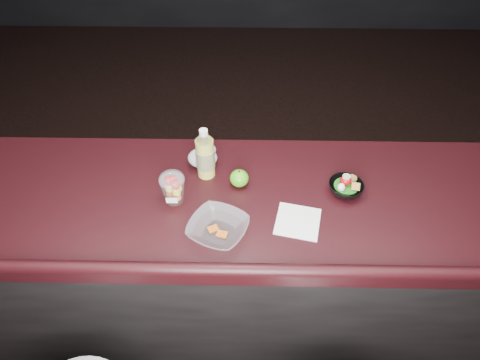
# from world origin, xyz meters

# --- Properties ---
(room_shell) EXTENTS (8.00, 8.00, 8.00)m
(room_shell) POSITION_xyz_m (0.00, 0.00, 1.83)
(room_shell) COLOR black
(room_shell) RESTS_ON ground
(counter) EXTENTS (4.06, 0.71, 1.02)m
(counter) POSITION_xyz_m (0.00, 0.30, 0.51)
(counter) COLOR black
(counter) RESTS_ON ground
(lemonade_bottle) EXTENTS (0.08, 0.08, 0.23)m
(lemonade_bottle) POSITION_xyz_m (-0.16, 0.43, 1.12)
(lemonade_bottle) COLOR gold
(lemonade_bottle) RESTS_ON counter
(fruit_cup) EXTENTS (0.10, 0.10, 0.14)m
(fruit_cup) POSITION_xyz_m (-0.28, 0.28, 1.09)
(fruit_cup) COLOR white
(fruit_cup) RESTS_ON counter
(green_apple) EXTENTS (0.08, 0.08, 0.08)m
(green_apple) POSITION_xyz_m (-0.02, 0.37, 1.06)
(green_apple) COLOR #2A8B10
(green_apple) RESTS_ON counter
(plastic_bag) EXTENTS (0.12, 0.10, 0.09)m
(plastic_bag) POSITION_xyz_m (-0.18, 0.49, 1.06)
(plastic_bag) COLOR silver
(plastic_bag) RESTS_ON counter
(snack_bowl) EXTENTS (0.14, 0.14, 0.08)m
(snack_bowl) POSITION_xyz_m (0.40, 0.34, 1.05)
(snack_bowl) COLOR black
(snack_bowl) RESTS_ON counter
(takeout_bowl) EXTENTS (0.28, 0.28, 0.05)m
(takeout_bowl) POSITION_xyz_m (-0.09, 0.12, 1.05)
(takeout_bowl) COLOR silver
(takeout_bowl) RESTS_ON counter
(paper_napkin) EXTENTS (0.19, 0.19, 0.00)m
(paper_napkin) POSITION_xyz_m (0.20, 0.18, 1.02)
(paper_napkin) COLOR white
(paper_napkin) RESTS_ON counter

